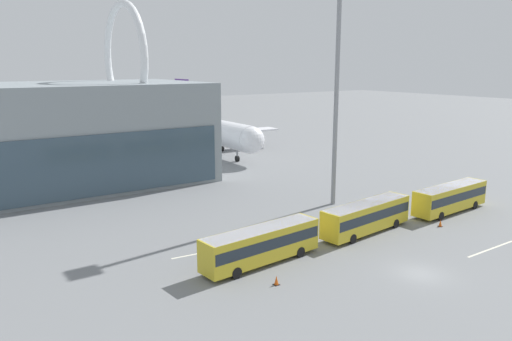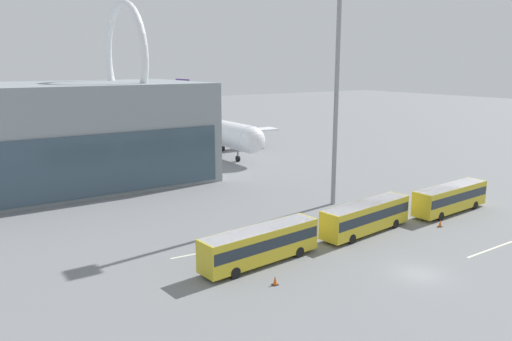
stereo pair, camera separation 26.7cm
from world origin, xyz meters
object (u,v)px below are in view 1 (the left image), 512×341
Objects in this scene: shuttle_bus_0 at (261,243)px; shuttle_bus_1 at (366,215)px; shuttle_bus_2 at (450,197)px; traffic_cone_0 at (276,280)px; airliner_at_gate_far at (210,130)px; floodlight_mast at (338,52)px; traffic_cone_1 at (440,223)px.

shuttle_bus_1 is at bearing -2.80° from shuttle_bus_0.
shuttle_bus_2 reaches higher than traffic_cone_0.
airliner_at_gate_far reaches higher than shuttle_bus_0.
floodlight_mast reaches higher than airliner_at_gate_far.
floodlight_mast is 38.95× the size of traffic_cone_1.
shuttle_bus_2 is 6.50m from traffic_cone_1.
shuttle_bus_1 is at bearing 159.09° from traffic_cone_1.
floodlight_mast is at bearing 58.29° from shuttle_bus_1.
airliner_at_gate_far is 43.28× the size of traffic_cone_1.
shuttle_bus_2 reaches higher than traffic_cone_1.
shuttle_bus_0 is at bearing 175.75° from shuttle_bus_1.
floodlight_mast is (18.82, 10.93, 17.17)m from shuttle_bus_0.
shuttle_bus_0 is (-23.88, -52.56, -2.74)m from airliner_at_gate_far.
traffic_cone_0 is at bearing -22.76° from airliner_at_gate_far.
traffic_cone_0 is (-1.55, -4.38, -1.55)m from shuttle_bus_0.
shuttle_bus_1 is at bearing -114.96° from floodlight_mast.
shuttle_bus_1 reaches higher than traffic_cone_0.
shuttle_bus_0 is at bearing 176.77° from shuttle_bus_2.
shuttle_bus_2 is 15.27× the size of traffic_cone_1.
shuttle_bus_1 is 1.01× the size of shuttle_bus_2.
airliner_at_gate_far reaches higher than traffic_cone_0.
shuttle_bus_2 is at bearing -49.19° from floodlight_mast.
shuttle_bus_1 is (-9.86, -51.95, -2.74)m from airliner_at_gate_far.
shuttle_bus_1 is 20.59m from floodlight_mast.
shuttle_bus_2 is at bearing 8.91° from traffic_cone_0.
airliner_at_gate_far reaches higher than traffic_cone_1.
traffic_cone_1 is (3.57, -13.52, -18.71)m from floodlight_mast.
airliner_at_gate_far is at bearing 60.28° from shuttle_bus_0.
airliner_at_gate_far is at bearing 90.79° from shuttle_bus_2.
shuttle_bus_1 is 14.02m from shuttle_bus_2.
shuttle_bus_2 is (4.16, -52.31, -2.74)m from airliner_at_gate_far.
shuttle_bus_0 is 1.00× the size of shuttle_bus_1.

